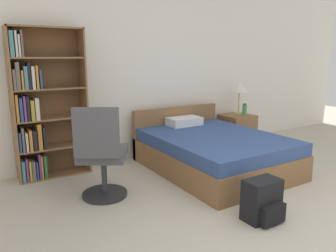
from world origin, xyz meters
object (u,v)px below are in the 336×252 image
(bed, at_px, (211,151))
(table_lamp, at_px, (239,87))
(water_bottle, at_px, (245,110))
(office_chair, at_px, (101,156))
(backpack_black, at_px, (263,201))
(bookshelf, at_px, (40,108))
(nightstand, at_px, (237,130))

(bed, relative_size, table_lamp, 3.41)
(table_lamp, height_order, water_bottle, table_lamp)
(bed, xyz_separation_m, table_lamp, (1.18, 0.74, 0.73))
(office_chair, distance_m, water_bottle, 2.86)
(water_bottle, distance_m, backpack_black, 2.59)
(table_lamp, relative_size, water_bottle, 2.80)
(bookshelf, height_order, backpack_black, bookshelf)
(bed, xyz_separation_m, nightstand, (1.11, 0.69, 0.01))
(nightstand, bearing_deg, office_chair, -162.35)
(bed, bearing_deg, backpack_black, -110.08)
(office_chair, bearing_deg, backpack_black, -47.31)
(nightstand, relative_size, table_lamp, 0.93)
(table_lamp, distance_m, water_bottle, 0.40)
(bookshelf, bearing_deg, nightstand, -3.14)
(nightstand, height_order, water_bottle, water_bottle)
(bookshelf, relative_size, backpack_black, 4.68)
(office_chair, relative_size, nightstand, 1.94)
(bookshelf, bearing_deg, table_lamp, -2.22)
(table_lamp, distance_m, backpack_black, 2.81)
(office_chair, distance_m, table_lamp, 2.97)
(bed, distance_m, water_bottle, 1.34)
(table_lamp, height_order, backpack_black, table_lamp)
(backpack_black, bearing_deg, water_bottle, 49.63)
(bookshelf, relative_size, office_chair, 1.80)
(office_chair, height_order, table_lamp, table_lamp)
(water_bottle, bearing_deg, bed, -153.63)
(bed, distance_m, office_chair, 1.64)
(bed, relative_size, nightstand, 3.67)
(table_lamp, relative_size, backpack_black, 1.44)
(bookshelf, distance_m, table_lamp, 3.17)
(bed, bearing_deg, water_bottle, 26.37)
(bookshelf, height_order, water_bottle, bookshelf)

